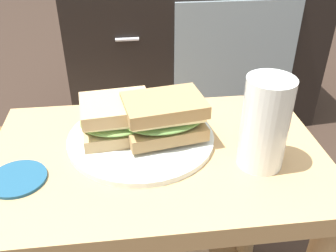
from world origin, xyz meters
TOP-DOWN VIEW (x-y plane):
  - side_table at (0.00, 0.00)m, footprint 0.56×0.36m
  - tv_cabinet at (0.23, 0.95)m, footprint 0.96×0.46m
  - area_rug at (-0.24, 0.43)m, footprint 0.94×0.88m
  - plate at (-0.03, 0.04)m, footprint 0.25×0.25m
  - sandwich_front at (-0.07, 0.05)m, footprint 0.14×0.11m
  - sandwich_back at (0.01, 0.03)m, footprint 0.16×0.12m
  - beer_glass at (0.16, -0.05)m, footprint 0.07×0.07m
  - coaster at (-0.22, -0.05)m, footprint 0.09×0.09m

SIDE VIEW (x-z plane):
  - area_rug at x=-0.24m, z-range 0.00..0.01m
  - tv_cabinet at x=0.23m, z-range 0.00..0.58m
  - side_table at x=0.00m, z-range 0.14..0.60m
  - coaster at x=-0.22m, z-range 0.46..0.47m
  - plate at x=-0.03m, z-range 0.46..0.47m
  - sandwich_front at x=-0.07m, z-range 0.47..0.54m
  - sandwich_back at x=0.01m, z-range 0.48..0.54m
  - beer_glass at x=0.16m, z-range 0.46..0.61m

